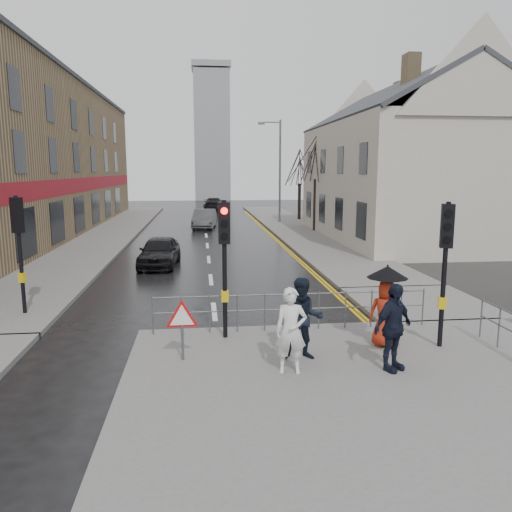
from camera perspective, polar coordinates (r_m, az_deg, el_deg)
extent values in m
plane|color=black|center=(12.44, -4.40, -10.16)|extent=(120.00, 120.00, 0.00)
cube|color=#605E5B|center=(9.79, 14.95, -15.76)|extent=(10.00, 9.00, 0.14)
cube|color=#605E5B|center=(35.48, -16.32, 2.64)|extent=(4.00, 44.00, 0.14)
cube|color=#605E5B|center=(37.56, 4.19, 3.38)|extent=(4.00, 40.00, 0.14)
cube|color=#605E5B|center=(16.75, 18.11, -5.13)|extent=(4.00, 4.20, 0.14)
cube|color=#937954|center=(35.66, -25.86, 10.04)|extent=(8.00, 42.00, 10.00)
cube|color=#B7AEA0|center=(32.18, 16.38, 8.07)|extent=(9.00, 16.00, 7.00)
cube|color=#937954|center=(28.34, 17.28, 19.44)|extent=(0.70, 0.90, 1.80)
cube|color=#937954|center=(36.66, 16.13, 17.19)|extent=(0.70, 0.90, 1.80)
cube|color=gray|center=(73.87, -5.07, 13.43)|extent=(5.00, 5.00, 18.00)
cylinder|color=black|center=(12.15, -3.60, -1.62)|extent=(0.11, 0.11, 3.40)
cube|color=black|center=(11.97, -3.66, 3.78)|extent=(0.28, 0.22, 1.00)
cylinder|color=#FF0C07|center=(11.81, -3.65, 5.16)|extent=(0.16, 0.04, 0.16)
cylinder|color=black|center=(11.84, -3.63, 3.71)|extent=(0.16, 0.04, 0.16)
cylinder|color=black|center=(11.87, -3.61, 2.27)|extent=(0.16, 0.04, 0.16)
cube|color=gold|center=(12.29, -3.57, -4.59)|extent=(0.18, 0.14, 0.28)
cylinder|color=black|center=(12.29, 20.68, -2.10)|extent=(0.11, 0.11, 3.40)
cube|color=black|center=(12.12, 21.01, 3.22)|extent=(0.34, 0.30, 1.00)
cylinder|color=black|center=(11.96, 21.18, 4.58)|extent=(0.16, 0.09, 0.16)
cylinder|color=black|center=(11.98, 21.09, 3.15)|extent=(0.16, 0.09, 0.16)
cylinder|color=black|center=(12.02, 21.01, 1.73)|extent=(0.16, 0.09, 0.16)
cube|color=gold|center=(12.44, 20.50, -5.04)|extent=(0.22, 0.19, 0.28)
cylinder|color=black|center=(15.75, -25.33, 0.08)|extent=(0.11, 0.11, 3.40)
cube|color=black|center=(15.62, -25.64, 4.24)|extent=(0.34, 0.30, 1.00)
cylinder|color=black|center=(15.70, -25.40, 5.38)|extent=(0.16, 0.09, 0.16)
cylinder|color=black|center=(15.73, -25.32, 4.29)|extent=(0.16, 0.09, 0.16)
cylinder|color=black|center=(15.75, -25.24, 3.21)|extent=(0.16, 0.09, 0.16)
cube|color=gold|center=(15.86, -25.16, -2.24)|extent=(0.22, 0.19, 0.28)
cylinder|color=#595B5E|center=(12.87, -11.72, -6.66)|extent=(0.04, 0.04, 1.00)
cylinder|color=#595B5E|center=(14.09, 18.54, -5.53)|extent=(0.04, 0.04, 1.00)
cylinder|color=#595B5E|center=(12.90, 4.15, -4.37)|extent=(7.10, 0.04, 0.04)
cylinder|color=#595B5E|center=(13.00, 4.13, -6.08)|extent=(7.10, 0.04, 0.04)
cylinder|color=#595B5E|center=(13.62, 24.33, -6.43)|extent=(0.04, 0.04, 1.00)
cylinder|color=#595B5E|center=(11.13, -8.39, -9.60)|extent=(0.06, 0.06, 0.85)
cylinder|color=red|center=(10.97, -8.46, -7.01)|extent=(0.80, 0.03, 0.80)
cylinder|color=white|center=(10.95, -8.46, -7.04)|extent=(0.60, 0.03, 0.60)
cylinder|color=#595B5E|center=(40.20, 2.76, 9.63)|extent=(0.16, 0.16, 8.00)
cylinder|color=#595B5E|center=(40.27, 1.78, 15.05)|extent=(1.40, 0.10, 0.10)
cube|color=#595B5E|center=(40.16, 0.61, 14.92)|extent=(0.50, 0.25, 0.18)
cylinder|color=black|center=(34.68, 6.77, 5.83)|extent=(0.26, 0.26, 3.50)
cylinder|color=black|center=(42.61, 4.97, 6.24)|extent=(0.26, 0.26, 3.00)
imported|color=silver|center=(10.25, 4.01, -8.51)|extent=(0.70, 0.52, 1.77)
imported|color=black|center=(10.98, 5.44, -7.16)|extent=(0.95, 0.78, 1.81)
imported|color=#AE2A14|center=(12.11, 14.59, -6.38)|extent=(0.92, 0.80, 1.58)
cylinder|color=black|center=(12.09, 14.61, -5.92)|extent=(0.02, 0.02, 1.78)
cone|color=black|center=(11.88, 14.80, -1.78)|extent=(0.96, 0.96, 0.28)
imported|color=black|center=(10.70, 15.39, -7.86)|extent=(1.16, 0.93, 1.84)
imported|color=black|center=(22.59, -10.97, 0.51)|extent=(1.89, 4.04, 1.34)
imported|color=#3E4043|center=(37.14, -5.92, 4.25)|extent=(1.94, 4.36, 1.39)
imported|color=black|center=(52.72, -4.83, 5.90)|extent=(2.40, 5.03, 1.42)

